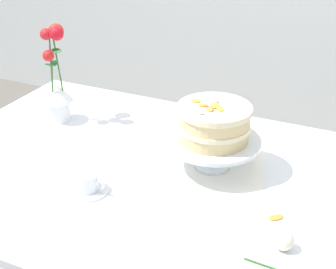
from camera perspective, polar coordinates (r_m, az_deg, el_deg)
name	(u,v)px	position (r m, az deg, el deg)	size (l,w,h in m)	color
dining_table	(139,195)	(1.52, -3.50, -7.17)	(1.40, 1.00, 0.74)	white
linen_napkin	(212,167)	(1.49, 5.24, -3.87)	(0.32, 0.32, 0.00)	white
cake_stand	(213,144)	(1.45, 5.38, -1.11)	(0.29, 0.29, 0.10)	silver
layer_cake	(214,123)	(1.41, 5.50, 1.43)	(0.22, 0.22, 0.11)	beige
flower_vase	(57,84)	(1.76, -13.12, 5.92)	(0.11, 0.12, 0.36)	silver
teacup	(87,184)	(1.38, -9.60, -5.88)	(0.12, 0.12, 0.06)	white
fallen_rose	(284,241)	(1.20, 13.63, -12.28)	(0.14, 0.11, 0.05)	#2D6028
loose_petal_0	(276,217)	(1.30, 12.77, -9.62)	(0.04, 0.02, 0.01)	orange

